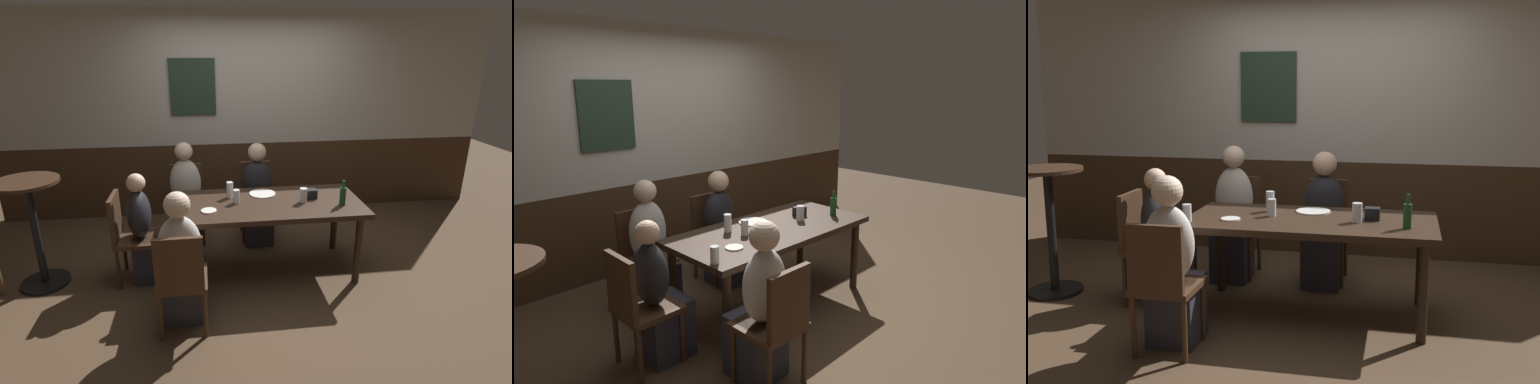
{
  "view_description": "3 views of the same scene",
  "coord_description": "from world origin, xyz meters",
  "views": [
    {
      "loc": [
        -0.59,
        -3.54,
        2.16
      ],
      "look_at": [
        -0.11,
        0.0,
        0.85
      ],
      "focal_mm": 27.99,
      "sensor_mm": 36.0,
      "label": 1
    },
    {
      "loc": [
        -2.65,
        -2.62,
        1.99
      ],
      "look_at": [
        0.12,
        0.13,
        1.02
      ],
      "focal_mm": 30.89,
      "sensor_mm": 36.0,
      "label": 2
    },
    {
      "loc": [
        0.67,
        -4.14,
        1.72
      ],
      "look_at": [
        -0.23,
        0.13,
        0.91
      ],
      "focal_mm": 41.06,
      "sensor_mm": 36.0,
      "label": 3
    }
  ],
  "objects": [
    {
      "name": "chair_left_far",
      "position": [
        -0.8,
        0.85,
        0.5
      ],
      "size": [
        0.4,
        0.4,
        0.88
      ],
      "color": "#422B1C",
      "rests_on": "ground_plane"
    },
    {
      "name": "chair_left_near",
      "position": [
        -0.8,
        -0.85,
        0.5
      ],
      "size": [
        0.4,
        0.4,
        0.88
      ],
      "color": "#422B1C",
      "rests_on": "ground_plane"
    },
    {
      "name": "plate_white_small",
      "position": [
        -0.57,
        -0.16,
        0.75
      ],
      "size": [
        0.14,
        0.14,
        0.01
      ],
      "primitive_type": "cylinder",
      "color": "white",
      "rests_on": "dining_table"
    },
    {
      "name": "person_head_west",
      "position": [
        -1.16,
        0.0,
        0.45
      ],
      "size": [
        0.37,
        0.34,
        1.08
      ],
      "color": "#2D2D38",
      "rests_on": "ground_plane"
    },
    {
      "name": "pint_glass_pale",
      "position": [
        -0.85,
        -0.28,
        0.8
      ],
      "size": [
        0.06,
        0.06,
        0.13
      ],
      "color": "silver",
      "rests_on": "dining_table"
    },
    {
      "name": "beer_bottle_green",
      "position": [
        0.7,
        -0.16,
        0.83
      ],
      "size": [
        0.06,
        0.06,
        0.24
      ],
      "color": "#194723",
      "rests_on": "dining_table"
    },
    {
      "name": "highball_clear",
      "position": [
        0.34,
        -0.04,
        0.8
      ],
      "size": [
        0.07,
        0.07,
        0.14
      ],
      "color": "silver",
      "rests_on": "dining_table"
    },
    {
      "name": "ground_plane",
      "position": [
        0.0,
        0.0,
        0.0
      ],
      "size": [
        12.0,
        12.0,
        0.0
      ],
      "primitive_type": "plane",
      "color": "#4C3826"
    },
    {
      "name": "dining_table",
      "position": [
        0.0,
        0.0,
        0.66
      ],
      "size": [
        1.83,
        0.87,
        0.74
      ],
      "color": "black",
      "rests_on": "ground_plane"
    },
    {
      "name": "condiment_caddy",
      "position": [
        0.45,
        0.05,
        0.79
      ],
      "size": [
        0.11,
        0.09,
        0.09
      ],
      "primitive_type": "cube",
      "color": "black",
      "rests_on": "dining_table"
    },
    {
      "name": "chair_mid_far",
      "position": [
        0.0,
        0.85,
        0.5
      ],
      "size": [
        0.4,
        0.4,
        0.88
      ],
      "color": "#422B1C",
      "rests_on": "ground_plane"
    },
    {
      "name": "wall_back",
      "position": [
        -0.0,
        1.65,
        1.3
      ],
      "size": [
        6.4,
        0.13,
        2.6
      ],
      "color": "#3D2819",
      "rests_on": "ground_plane"
    },
    {
      "name": "person_left_far",
      "position": [
        -0.8,
        0.69,
        0.5
      ],
      "size": [
        0.34,
        0.37,
        1.18
      ],
      "color": "#2D2D38",
      "rests_on": "ground_plane"
    },
    {
      "name": "chair_head_west",
      "position": [
        -1.33,
        0.0,
        0.5
      ],
      "size": [
        0.4,
        0.4,
        0.88
      ],
      "color": "#422B1C",
      "rests_on": "ground_plane"
    },
    {
      "name": "person_mid_far",
      "position": [
        -0.0,
        0.69,
        0.49
      ],
      "size": [
        0.34,
        0.37,
        1.15
      ],
      "color": "#2D2D38",
      "rests_on": "ground_plane"
    },
    {
      "name": "beer_glass_half",
      "position": [
        -0.3,
        0.02,
        0.8
      ],
      "size": [
        0.06,
        0.06,
        0.13
      ],
      "color": "silver",
      "rests_on": "dining_table"
    },
    {
      "name": "plate_white_large",
      "position": [
        -0.02,
        0.22,
        0.75
      ],
      "size": [
        0.27,
        0.27,
        0.01
      ],
      "primitive_type": "cylinder",
      "color": "white",
      "rests_on": "dining_table"
    },
    {
      "name": "person_left_near",
      "position": [
        -0.8,
        -0.69,
        0.49
      ],
      "size": [
        0.34,
        0.37,
        1.15
      ],
      "color": "#2D2D38",
      "rests_on": "ground_plane"
    },
    {
      "name": "side_bar_table",
      "position": [
        -2.16,
        0.02,
        0.62
      ],
      "size": [
        0.56,
        0.56,
        1.05
      ],
      "color": "black",
      "rests_on": "ground_plane"
    },
    {
      "name": "pint_glass_stout",
      "position": [
        -0.35,
        0.18,
        0.81
      ],
      "size": [
        0.07,
        0.07,
        0.16
      ],
      "color": "silver",
      "rests_on": "dining_table"
    }
  ]
}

